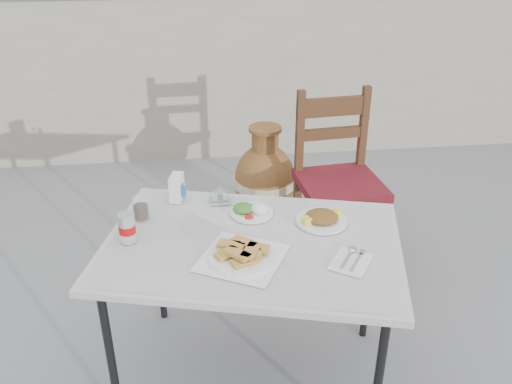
{
  "coord_description": "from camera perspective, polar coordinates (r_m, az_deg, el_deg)",
  "views": [
    {
      "loc": [
        -0.16,
        -1.69,
        1.8
      ],
      "look_at": [
        0.05,
        0.09,
        0.87
      ],
      "focal_mm": 38.0,
      "sensor_mm": 36.0,
      "label": 1
    }
  ],
  "objects": [
    {
      "name": "back_wall",
      "position": [
        4.36,
        -4.52,
        11.55
      ],
      "size": [
        6.0,
        0.25,
        1.2
      ],
      "primitive_type": "cube",
      "color": "#A79B8B",
      "rests_on": "ground"
    },
    {
      "name": "soda_can",
      "position": [
        2.1,
        -13.42,
        -3.66
      ],
      "size": [
        0.06,
        0.06,
        0.12
      ],
      "color": "silver",
      "rests_on": "cafe_table"
    },
    {
      "name": "condiment_caddy",
      "position": [
        2.33,
        -3.81,
        -0.6
      ],
      "size": [
        0.09,
        0.07,
        0.06
      ],
      "rotation": [
        0.0,
        0.0,
        0.03
      ],
      "color": "silver",
      "rests_on": "cafe_table"
    },
    {
      "name": "chair",
      "position": [
        2.98,
        8.61,
        1.36
      ],
      "size": [
        0.47,
        0.47,
        0.97
      ],
      "rotation": [
        0.0,
        0.0,
        0.09
      ],
      "color": "#39200F",
      "rests_on": "ground"
    },
    {
      "name": "cola_glass",
      "position": [
        2.25,
        -12.03,
        -1.74
      ],
      "size": [
        0.07,
        0.07,
        0.09
      ],
      "color": "white",
      "rests_on": "cafe_table"
    },
    {
      "name": "cutlery_napkin",
      "position": [
        1.99,
        10.04,
        -7.01
      ],
      "size": [
        0.19,
        0.2,
        0.01
      ],
      "rotation": [
        0.0,
        0.0,
        -0.59
      ],
      "color": "white",
      "rests_on": "cafe_table"
    },
    {
      "name": "ground",
      "position": [
        2.47,
        -1.02,
        -19.15
      ],
      "size": [
        80.0,
        80.0,
        0.0
      ],
      "primitive_type": "plane",
      "color": "slate",
      "rests_on": "ground"
    },
    {
      "name": "salad_chopped_plate",
      "position": [
        2.2,
        6.92,
        -2.75
      ],
      "size": [
        0.21,
        0.21,
        0.04
      ],
      "color": "white",
      "rests_on": "cafe_table"
    },
    {
      "name": "salad_rice_plate",
      "position": [
        2.24,
        -0.52,
        -1.91
      ],
      "size": [
        0.18,
        0.18,
        0.04
      ],
      "color": "white",
      "rests_on": "cafe_table"
    },
    {
      "name": "napkin_holder",
      "position": [
        2.36,
        -8.34,
        0.48
      ],
      "size": [
        0.07,
        0.1,
        0.11
      ],
      "rotation": [
        0.0,
        0.0,
        -0.23
      ],
      "color": "white",
      "rests_on": "cafe_table"
    },
    {
      "name": "cafe_table",
      "position": [
        2.09,
        -0.43,
        -6.3
      ],
      "size": [
        1.28,
        1.02,
        0.68
      ],
      "rotation": [
        0.0,
        0.0,
        -0.25
      ],
      "color": "black",
      "rests_on": "ground"
    },
    {
      "name": "pide_plate",
      "position": [
        1.96,
        -1.49,
        -6.35
      ],
      "size": [
        0.38,
        0.38,
        0.06
      ],
      "rotation": [
        0.0,
        0.0,
        -0.48
      ],
      "color": "white",
      "rests_on": "cafe_table"
    },
    {
      "name": "terracotta_urn",
      "position": [
        3.34,
        0.92,
        1.13
      ],
      "size": [
        0.38,
        0.38,
        0.67
      ],
      "color": "brown",
      "rests_on": "ground"
    }
  ]
}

